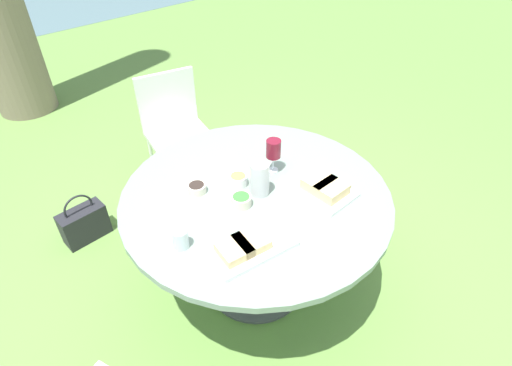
{
  "coord_description": "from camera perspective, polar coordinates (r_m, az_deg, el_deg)",
  "views": [
    {
      "loc": [
        -1.11,
        -1.11,
        2.02
      ],
      "look_at": [
        0.0,
        0.0,
        0.78
      ],
      "focal_mm": 28.0,
      "sensor_mm": 36.0,
      "label": 1
    }
  ],
  "objects": [
    {
      "name": "ground_plane",
      "position": [
        2.56,
        0.0,
        -13.89
      ],
      "size": [
        40.0,
        40.0,
        0.0
      ],
      "primitive_type": "plane",
      "color": "#668E42"
    },
    {
      "name": "wine_glass",
      "position": [
        2.11,
        2.51,
        4.8
      ],
      "size": [
        0.08,
        0.08,
        0.19
      ],
      "color": "silver",
      "rests_on": "dining_table"
    },
    {
      "name": "bowl_olives",
      "position": [
        2.05,
        -8.46,
        -0.68
      ],
      "size": [
        0.1,
        0.1,
        0.04
      ],
      "color": "beige",
      "rests_on": "dining_table"
    },
    {
      "name": "cup_water_near",
      "position": [
        1.77,
        -10.7,
        -7.84
      ],
      "size": [
        0.07,
        0.07,
        0.09
      ],
      "color": "silver",
      "rests_on": "dining_table"
    },
    {
      "name": "chair_near_left",
      "position": [
        3.07,
        -11.45,
        8.21
      ],
      "size": [
        0.53,
        0.52,
        0.89
      ],
      "color": "white",
      "rests_on": "ground_plane"
    },
    {
      "name": "bowl_fries",
      "position": [
        2.07,
        -2.56,
        0.5
      ],
      "size": [
        0.1,
        0.1,
        0.06
      ],
      "color": "white",
      "rests_on": "dining_table"
    },
    {
      "name": "handbag",
      "position": [
        2.97,
        -23.35,
        -5.32
      ],
      "size": [
        0.3,
        0.14,
        0.37
      ],
      "color": "#232328",
      "rests_on": "ground_plane"
    },
    {
      "name": "bowl_salad",
      "position": [
        1.95,
        -2.12,
        -2.45
      ],
      "size": [
        0.1,
        0.1,
        0.05
      ],
      "color": "beige",
      "rests_on": "dining_table"
    },
    {
      "name": "water_pitcher",
      "position": [
        1.98,
        0.53,
        0.63
      ],
      "size": [
        0.11,
        0.1,
        0.18
      ],
      "color": "silver",
      "rests_on": "dining_table"
    },
    {
      "name": "platter_bread_main",
      "position": [
        1.74,
        -1.26,
        -9.0
      ],
      "size": [
        0.41,
        0.27,
        0.06
      ],
      "color": "white",
      "rests_on": "dining_table"
    },
    {
      "name": "platter_charcuterie",
      "position": [
        2.05,
        9.4,
        -0.6
      ],
      "size": [
        0.25,
        0.36,
        0.08
      ],
      "color": "white",
      "rests_on": "dining_table"
    },
    {
      "name": "dining_table",
      "position": [
        2.11,
        0.0,
        -3.58
      ],
      "size": [
        1.38,
        1.38,
        0.72
      ],
      "color": "#4C4C51",
      "rests_on": "ground_plane"
    }
  ]
}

